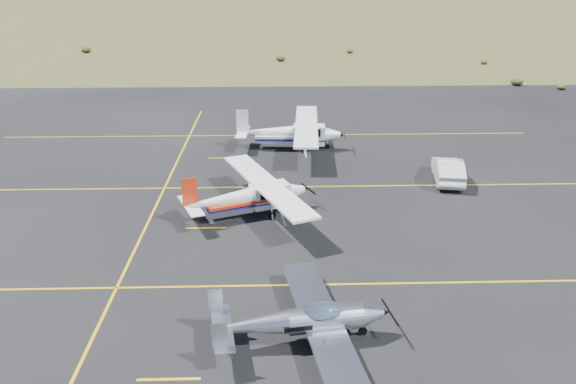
% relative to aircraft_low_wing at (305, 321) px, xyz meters
% --- Properties ---
extents(ground, '(1600.00, 1600.00, 0.00)m').
position_rel_aircraft_low_wing_xyz_m(ground, '(-1.37, 1.73, -0.87)').
color(ground, '#383D1C').
rests_on(ground, ground).
extents(apron, '(72.00, 72.00, 0.02)m').
position_rel_aircraft_low_wing_xyz_m(apron, '(-1.37, 8.73, -0.87)').
color(apron, black).
rests_on(apron, ground).
extents(aircraft_low_wing, '(6.08, 8.40, 1.81)m').
position_rel_aircraft_low_wing_xyz_m(aircraft_low_wing, '(0.00, 0.00, 0.00)').
color(aircraft_low_wing, silver).
rests_on(aircraft_low_wing, apron).
extents(aircraft_cessna, '(7.09, 9.66, 2.51)m').
position_rel_aircraft_low_wing_xyz_m(aircraft_cessna, '(-2.27, 10.73, 0.25)').
color(aircraft_cessna, white).
rests_on(aircraft_cessna, apron).
extents(aircraft_plain, '(6.64, 11.06, 2.79)m').
position_rel_aircraft_low_wing_xyz_m(aircraft_plain, '(0.28, 22.19, 0.37)').
color(aircraft_plain, white).
rests_on(aircraft_plain, apron).
extents(sedan, '(2.23, 4.59, 1.45)m').
position_rel_aircraft_low_wing_xyz_m(sedan, '(9.51, 15.42, -0.14)').
color(sedan, silver).
rests_on(sedan, apron).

